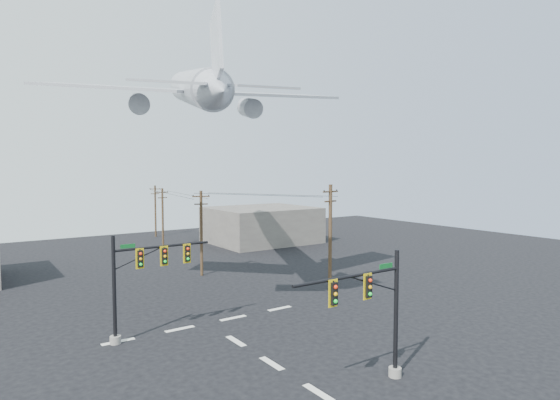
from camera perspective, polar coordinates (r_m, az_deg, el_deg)
ground at (r=24.00m, az=4.68°, el=-22.35°), size 120.00×120.00×0.00m
lane_markings at (r=27.97m, az=-2.61°, el=-18.38°), size 14.00×21.20×0.01m
signal_mast_near at (r=23.89m, az=11.72°, el=-13.43°), size 6.79×0.72×6.53m
signal_mast_far at (r=30.56m, az=-16.68°, el=-9.27°), size 6.52×0.73×6.60m
utility_pole_a at (r=40.35m, az=6.14°, el=-4.37°), size 1.84×0.41×9.24m
utility_pole_b at (r=46.82m, az=-9.56°, el=-3.78°), size 1.65×0.67×8.43m
utility_pole_c at (r=64.31m, az=-14.11°, el=-1.98°), size 1.63×0.27×7.97m
utility_pole_d at (r=74.88m, az=-14.95°, el=-1.18°), size 1.59×0.67×7.98m
power_lines at (r=54.65m, az=-10.53°, el=0.80°), size 8.13×40.06×0.84m
airliner at (r=39.26m, az=-10.22°, el=13.22°), size 23.53×25.37×7.14m
building_right at (r=67.43m, az=-2.28°, el=-3.03°), size 14.00×12.00×5.00m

